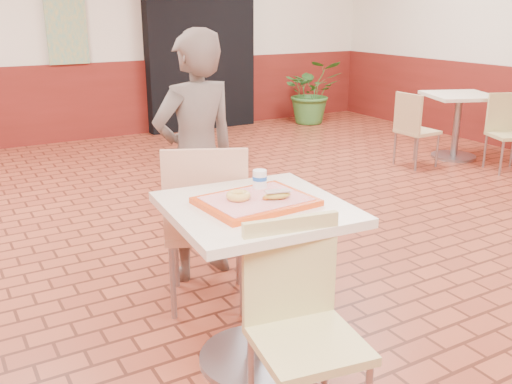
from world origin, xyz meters
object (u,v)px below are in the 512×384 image
chair_main_front (301,318)px  long_john_donut (277,195)px  second_table (458,115)px  chair_second_front (507,128)px  serving_tray (256,201)px  ring_donut (238,196)px  main_table (256,259)px  paper_cup (260,179)px  chair_main_back (206,219)px  chair_second_left (413,126)px  customer (196,158)px  potted_plant (312,92)px

chair_main_front → long_john_donut: size_ratio=6.45×
long_john_donut → second_table: long_john_donut is taller
chair_second_front → second_table: bearing=116.6°
serving_tray → ring_donut: bearing=161.5°
main_table → paper_cup: size_ratio=9.61×
chair_main_back → chair_second_left: 3.72m
chair_main_back → customer: customer is taller
chair_main_back → chair_second_front: (4.09, 1.12, -0.09)m
chair_main_back → ring_donut: chair_main_back is taller
chair_main_back → potted_plant: 5.74m
main_table → customer: bearing=80.5°
paper_cup → chair_second_left: size_ratio=0.11×
chair_main_back → second_table: bearing=-131.6°
ring_donut → long_john_donut: size_ratio=0.81×
customer → paper_cup: (-0.08, -0.92, 0.11)m
serving_tray → chair_main_back: bearing=87.3°
serving_tray → second_table: (4.06, 2.35, -0.34)m
main_table → paper_cup: paper_cup is taller
second_table → main_table: bearing=-149.9°
chair_main_front → chair_main_back: chair_main_back is taller
ring_donut → chair_second_left: ring_donut is taller
chair_main_back → long_john_donut: (0.05, -0.66, 0.33)m
ring_donut → potted_plant: potted_plant is taller
customer → paper_cup: size_ratio=18.28×
long_john_donut → customer: bearing=84.9°
serving_tray → chair_second_left: bearing=34.8°
serving_tray → paper_cup: size_ratio=5.67×
paper_cup → serving_tray: bearing=-126.4°
serving_tray → chair_second_left: (3.33, 2.32, -0.39)m
chair_main_back → chair_second_left: size_ratio=1.21×
chair_main_back → potted_plant: chair_main_back is taller
customer → potted_plant: size_ratio=1.66×
serving_tray → chair_second_left: size_ratio=0.60×
chair_second_left → ring_donut: bearing=122.4°
serving_tray → second_table: 4.70m
ring_donut → chair_second_left: (3.41, 2.29, -0.42)m
customer → chair_second_front: bearing=-176.7°
chair_second_left → chair_main_back: bearing=115.8°
second_table → chair_second_front: 0.62m
chair_main_back → potted_plant: (3.79, 4.31, -0.08)m
ring_donut → second_table: (4.14, 2.33, -0.38)m
chair_second_left → long_john_donut: bearing=124.5°
ring_donut → long_john_donut: bearing=-27.9°
long_john_donut → potted_plant: bearing=53.0°
chair_main_front → potted_plant: size_ratio=0.94×
customer → paper_cup: bearing=78.5°
chair_main_front → paper_cup: paper_cup is taller
paper_cup → chair_second_left: (3.24, 2.19, -0.45)m
chair_second_front → chair_main_front: bearing=-130.9°
paper_cup → chair_second_left: 3.93m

